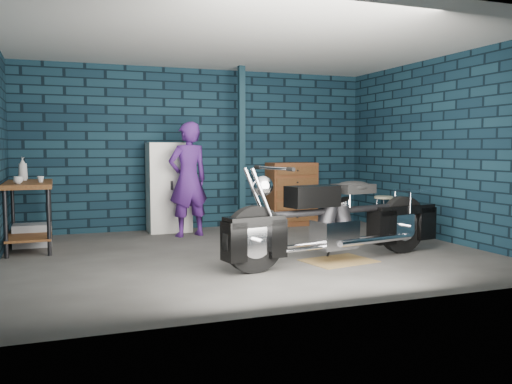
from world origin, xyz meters
The scene contains 14 objects.
ground centered at (0.00, 0.00, 0.00)m, with size 6.00×6.00×0.00m, color #54524F.
room_walls centered at (0.00, 0.55, 1.90)m, with size 6.02×5.01×2.71m.
support_post centered at (0.55, 1.95, 1.35)m, with size 0.10×0.10×2.70m, color #102833.
workbench centered at (-2.68, 1.40, 0.46)m, with size 0.60×1.40×0.91m, color brown.
drip_mat centered at (0.86, -0.80, 0.00)m, with size 0.81×0.61×0.01m, color brown.
motorcycle centered at (0.86, -0.80, 0.58)m, with size 2.64×0.72×1.16m, color black, non-canonical shape.
person centered at (-0.41, 1.68, 0.88)m, with size 0.65×0.42×1.77m, color #4C2078.
storage_bin centered at (-2.66, 1.56, 0.16)m, with size 0.50×0.36×0.31m, color gray.
locker centered at (-0.61, 2.23, 0.73)m, with size 0.68×0.48×1.45m, color silver.
tool_chest centered at (1.58, 2.23, 0.55)m, with size 0.83×0.46×1.11m, color brown.
shop_stool centered at (2.78, 1.16, 0.28)m, with size 0.31×0.31×0.57m, color beige, non-canonical shape.
cup_a centered at (-2.78, 1.00, 0.96)m, with size 0.12×0.12×0.09m, color beige.
cup_b centered at (-2.52, 1.22, 0.95)m, with size 0.09×0.09×0.08m, color beige.
bottle centered at (-2.77, 1.77, 1.08)m, with size 0.13×0.13×0.33m, color gray.
Camera 1 is at (-2.32, -6.51, 1.36)m, focal length 38.00 mm.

